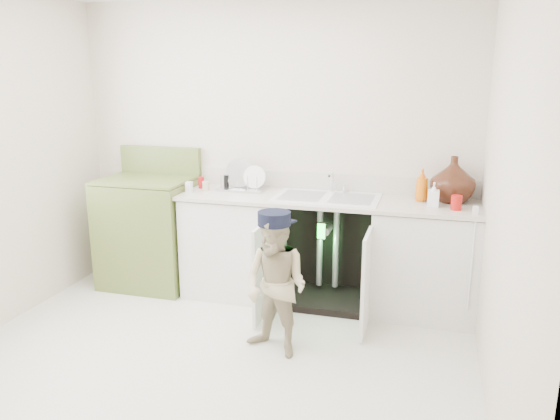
# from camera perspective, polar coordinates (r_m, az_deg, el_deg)

# --- Properties ---
(ground) EXTENTS (3.50, 3.50, 0.00)m
(ground) POSITION_cam_1_polar(r_m,az_deg,el_deg) (3.85, -7.37, -15.43)
(ground) COLOR beige
(ground) RESTS_ON ground
(room_shell) EXTENTS (6.00, 5.50, 1.26)m
(room_shell) POSITION_cam_1_polar(r_m,az_deg,el_deg) (3.41, -8.04, 3.16)
(room_shell) COLOR beige
(room_shell) RESTS_ON ground
(counter_run) EXTENTS (2.44, 1.02, 1.26)m
(counter_run) POSITION_cam_1_polar(r_m,az_deg,el_deg) (4.56, 5.31, -3.88)
(counter_run) COLOR silver
(counter_run) RESTS_ON ground
(avocado_stove) EXTENTS (0.79, 0.65, 1.23)m
(avocado_stove) POSITION_cam_1_polar(r_m,az_deg,el_deg) (5.08, -13.49, -2.05)
(avocado_stove) COLOR olive
(avocado_stove) RESTS_ON ground
(repair_worker) EXTENTS (0.58, 0.88, 1.00)m
(repair_worker) POSITION_cam_1_polar(r_m,az_deg,el_deg) (3.71, -0.43, -7.76)
(repair_worker) COLOR tan
(repair_worker) RESTS_ON ground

